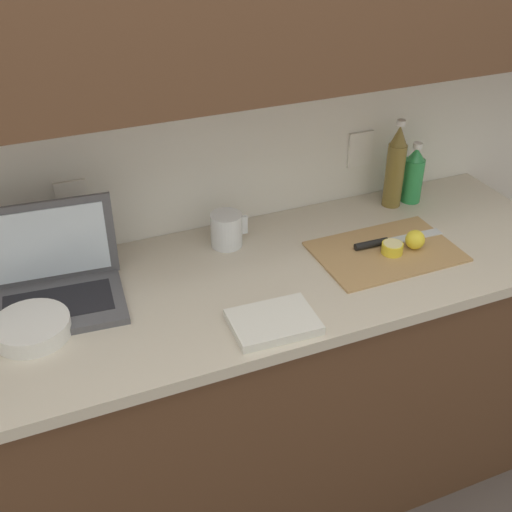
{
  "coord_description": "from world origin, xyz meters",
  "views": [
    {
      "loc": [
        -0.45,
        -1.4,
        1.97
      ],
      "look_at": [
        0.13,
        -0.01,
        1.0
      ],
      "focal_mm": 45.0,
      "sensor_mm": 36.0,
      "label": 1
    }
  ],
  "objects": [
    {
      "name": "lemon_half_cut",
      "position": [
        0.56,
        -0.05,
        0.95
      ],
      "size": [
        0.06,
        0.06,
        0.03
      ],
      "color": "yellow",
      "rests_on": "cutting_board"
    },
    {
      "name": "ground_plane",
      "position": [
        0.0,
        0.0,
        0.0
      ],
      "size": [
        12.0,
        12.0,
        0.0
      ],
      "primitive_type": "plane",
      "color": "#564C47",
      "rests_on": "ground"
    },
    {
      "name": "knife",
      "position": [
        0.56,
        0.0,
        0.94
      ],
      "size": [
        0.31,
        0.04,
        0.02
      ],
      "rotation": [
        0.0,
        0.0,
        -0.04
      ],
      "color": "silver",
      "rests_on": "cutting_board"
    },
    {
      "name": "bottle_oil_tall",
      "position": [
        0.82,
        0.22,
        1.02
      ],
      "size": [
        0.07,
        0.07,
        0.21
      ],
      "color": "#2D934C",
      "rests_on": "counter_unit"
    },
    {
      "name": "wall_back",
      "position": [
        0.0,
        0.26,
        1.56
      ],
      "size": [
        5.2,
        0.38,
        2.6
      ],
      "color": "white",
      "rests_on": "ground_plane"
    },
    {
      "name": "bottle_green_soda",
      "position": [
        0.74,
        0.22,
        1.07
      ],
      "size": [
        0.06,
        0.06,
        0.31
      ],
      "color": "olive",
      "rests_on": "counter_unit"
    },
    {
      "name": "laptop",
      "position": [
        -0.4,
        0.11,
        0.99
      ],
      "size": [
        0.37,
        0.28,
        0.26
      ],
      "rotation": [
        0.0,
        0.0,
        -0.09
      ],
      "color": "#515156",
      "rests_on": "counter_unit"
    },
    {
      "name": "measuring_cup",
      "position": [
        0.12,
        0.2,
        0.98
      ],
      "size": [
        0.12,
        0.1,
        0.11
      ],
      "color": "silver",
      "rests_on": "counter_unit"
    },
    {
      "name": "dish_towel",
      "position": [
        0.09,
        -0.22,
        0.94
      ],
      "size": [
        0.23,
        0.17,
        0.02
      ],
      "primitive_type": "cube",
      "rotation": [
        0.0,
        0.0,
        -0.05
      ],
      "color": "silver",
      "rests_on": "counter_unit"
    },
    {
      "name": "lemon_whole_beside",
      "position": [
        0.64,
        -0.06,
        0.96
      ],
      "size": [
        0.06,
        0.06,
        0.06
      ],
      "color": "yellow",
      "rests_on": "cutting_board"
    },
    {
      "name": "counter_unit",
      "position": [
        -0.02,
        0.0,
        0.47
      ],
      "size": [
        2.28,
        0.66,
        0.92
      ],
      "color": "brown",
      "rests_on": "ground_plane"
    },
    {
      "name": "bowl_white",
      "position": [
        -0.48,
        -0.02,
        0.95
      ],
      "size": [
        0.19,
        0.19,
        0.05
      ],
      "color": "white",
      "rests_on": "counter_unit"
    },
    {
      "name": "cutting_board",
      "position": [
        0.55,
        -0.03,
        0.93
      ],
      "size": [
        0.43,
        0.29,
        0.01
      ],
      "primitive_type": "cube",
      "color": "tan",
      "rests_on": "counter_unit"
    }
  ]
}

